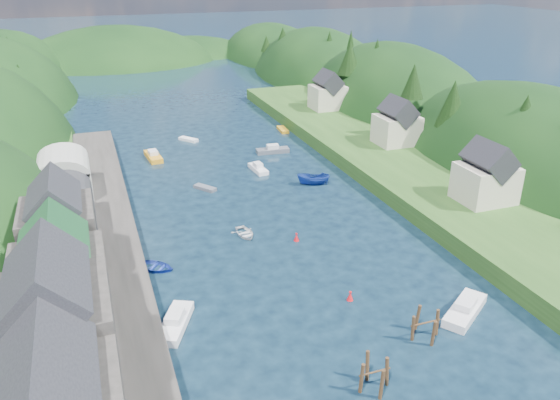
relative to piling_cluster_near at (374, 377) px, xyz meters
name	(u,v)px	position (x,y,z in m)	size (l,w,h in m)	color
ground	(235,172)	(2.76, 52.19, -1.15)	(600.00, 600.00, 0.00)	black
hillside_right	(391,143)	(47.76, 77.19, -8.57)	(36.00, 245.56, 48.00)	black
far_hills	(150,87)	(3.98, 176.19, -11.96)	(103.00, 68.00, 44.00)	black
hill_trees	(216,87)	(3.68, 66.77, 10.02)	(90.99, 149.03, 12.13)	black
quay_left	(90,287)	(-21.24, 22.19, -0.15)	(12.00, 110.00, 2.00)	#2D2B28
terrace_left_grass	(16,298)	(-28.24, 22.19, 0.10)	(12.00, 110.00, 2.50)	#234719
quayside_buildings	(58,315)	(-23.24, 8.58, 5.93)	(8.00, 35.84, 12.90)	#2D2B28
boat_sheds	(63,186)	(-23.24, 41.19, 4.12)	(7.00, 21.00, 7.50)	#2D2D30
terrace_right	(399,167)	(27.76, 42.19, 0.05)	(16.00, 120.00, 2.40)	#234719
right_bank_cottages	(391,125)	(30.76, 50.52, 4.69)	(9.00, 59.24, 8.41)	beige
piling_cluster_near	(374,377)	(0.00, 0.00, 0.00)	(2.81, 2.66, 3.45)	#382314
piling_cluster_far	(425,328)	(7.65, 4.29, -0.06)	(3.12, 2.92, 3.32)	#382314
channel_buoy_near	(350,296)	(3.92, 12.11, -0.68)	(0.70, 0.70, 1.10)	red
channel_buoy_far	(296,237)	(3.48, 26.14, -0.68)	(0.70, 0.70, 1.10)	red
moored_boats	(273,252)	(-0.61, 23.42, -0.54)	(36.19, 88.47, 2.20)	#1C349B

